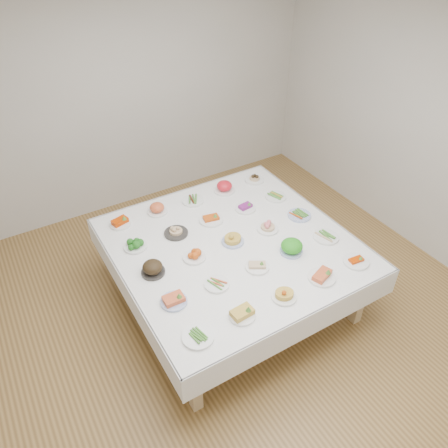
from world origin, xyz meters
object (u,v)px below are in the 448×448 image
display_table (232,248)px  dish_12 (233,237)px  dish_0 (198,336)px  dish_24 (255,178)px

display_table → dish_12: (0.01, 0.00, 0.13)m
dish_0 → dish_12: bearing=45.2°
display_table → dish_0: size_ratio=9.02×
dish_0 → dish_24: dish_24 is taller
display_table → dish_12: bearing=22.7°
display_table → dish_24: (0.81, 0.82, 0.11)m
dish_0 → dish_12: dish_12 is taller
dish_24 → dish_12: bearing=-134.6°
display_table → dish_12: dish_12 is taller
display_table → dish_0: dish_0 is taller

